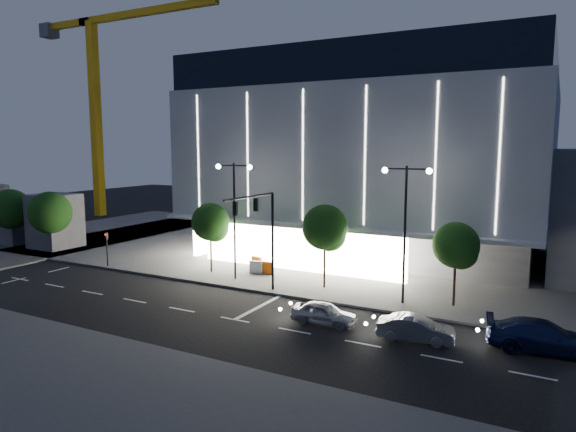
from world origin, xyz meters
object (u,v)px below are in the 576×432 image
(car_lead, at_px, (324,313))
(car_second, at_px, (416,329))
(street_lamp_east, at_px, (405,214))
(tower_crane, at_px, (99,74))
(tree_left, at_px, (211,224))
(street_lamp_west, at_px, (234,203))
(barrier_a, at_px, (257,263))
(traffic_mast, at_px, (262,224))
(ped_signal_far, at_px, (107,246))
(barrier_c, at_px, (267,268))
(barrier_d, at_px, (256,267))
(tree_mid, at_px, (325,230))
(tree_right, at_px, (456,248))
(car_third, at_px, (543,336))

(car_lead, height_order, car_second, car_second)
(street_lamp_east, height_order, car_second, street_lamp_east)
(tower_crane, height_order, tree_left, tower_crane)
(street_lamp_west, relative_size, car_second, 2.25)
(barrier_a, bearing_deg, car_lead, -22.80)
(traffic_mast, xyz_separation_m, ped_signal_far, (-16.00, 1.16, -3.14))
(tower_crane, distance_m, barrier_c, 48.19)
(car_lead, height_order, barrier_d, car_lead)
(street_lamp_west, relative_size, barrier_a, 8.18)
(ped_signal_far, height_order, tree_mid, tree_mid)
(tree_right, bearing_deg, barrier_d, 175.61)
(street_lamp_east, bearing_deg, barrier_a, 164.79)
(tree_right, distance_m, car_second, 7.56)
(tower_crane, height_order, tree_mid, tower_crane)
(tree_left, bearing_deg, traffic_mast, -27.84)
(tree_mid, relative_size, barrier_d, 5.59)
(tree_left, xyz_separation_m, barrier_a, (2.69, 2.59, -3.38))
(barrier_c, bearing_deg, tree_left, -163.37)
(ped_signal_far, relative_size, tree_mid, 0.49)
(tree_left, distance_m, barrier_c, 5.68)
(car_third, height_order, barrier_c, car_third)
(car_third, relative_size, barrier_c, 4.90)
(barrier_c, bearing_deg, tower_crane, 152.40)
(street_lamp_east, distance_m, tree_mid, 6.27)
(barrier_d, bearing_deg, tower_crane, 148.04)
(traffic_mast, bearing_deg, barrier_a, 124.30)
(car_lead, relative_size, barrier_c, 3.50)
(tree_left, height_order, tree_right, tree_left)
(street_lamp_east, distance_m, barrier_d, 13.76)
(tree_left, relative_size, car_second, 1.43)
(street_lamp_east, bearing_deg, tower_crane, 156.63)
(tree_left, relative_size, tree_right, 1.04)
(car_lead, distance_m, barrier_d, 12.39)
(tower_crane, xyz_separation_m, barrier_d, (38.42, -19.79, -19.86))
(tree_right, xyz_separation_m, car_lead, (-6.03, -6.77, -3.23))
(car_third, bearing_deg, tower_crane, 58.31)
(barrier_a, bearing_deg, street_lamp_west, -66.04)
(ped_signal_far, bearing_deg, traffic_mast, -4.15)
(street_lamp_west, bearing_deg, tree_left, 161.06)
(tree_left, xyz_separation_m, car_lead, (12.97, -6.77, -3.38))
(ped_signal_far, xyz_separation_m, barrier_d, (12.50, 3.71, -1.24))
(barrier_d, bearing_deg, car_lead, -44.72)
(street_lamp_east, distance_m, ped_signal_far, 25.37)
(tree_left, height_order, barrier_c, tree_left)
(barrier_a, height_order, barrier_d, same)
(tree_right, bearing_deg, street_lamp_east, -161.37)
(street_lamp_east, height_order, tree_mid, street_lamp_east)
(tower_crane, xyz_separation_m, barrier_c, (39.29, -19.59, -19.86))
(tree_left, distance_m, barrier_d, 5.00)
(street_lamp_west, height_order, tree_right, street_lamp_west)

